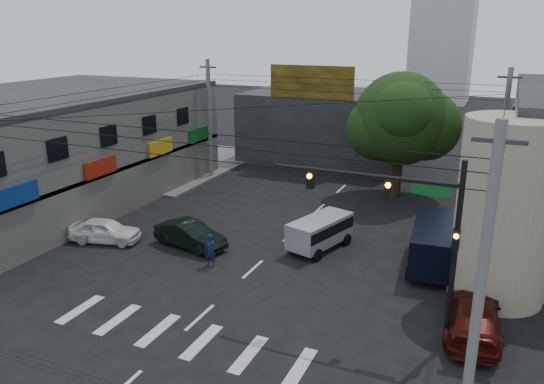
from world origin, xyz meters
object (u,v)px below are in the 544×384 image
Objects in this scene: utility_pole_far_left at (210,120)px; utility_pole_far_right at (501,143)px; maroon_sedan at (473,317)px; silver_minivan at (320,234)px; traffic_officer at (210,251)px; street_tree at (401,119)px; traffic_gantry at (409,219)px; dark_sedan at (190,235)px; navy_van at (435,246)px; utility_pole_near_right at (481,279)px; white_compact at (105,230)px.

utility_pole_far_right is at bearing 0.00° from utility_pole_far_left.
silver_minivan is at bearing -38.61° from maroon_sedan.
maroon_sedan is at bearing -7.17° from traffic_officer.
utility_pole_far_right reaches higher than silver_minivan.
utility_pole_far_right reaches higher than street_tree.
traffic_gantry is 10.97m from traffic_officer.
navy_van is at bearing -65.03° from dark_sedan.
utility_pole_far_left is at bearing 67.81° from silver_minivan.
silver_minivan is 6.09m from traffic_officer.
maroon_sedan is at bearing -163.85° from navy_van.
white_compact is at bearing 161.97° from utility_pole_near_right.
utility_pole_far_left is 21.40m from navy_van.
white_compact is at bearing 175.20° from traffic_officer.
white_compact is 0.73× the size of navy_van.
utility_pole_near_right reaches higher than street_tree.
maroon_sedan is 0.89× the size of navy_van.
utility_pole_near_right is 11.34m from navy_van.
utility_pole_far_right is 1.79× the size of maroon_sedan.
white_compact is 17.68m from navy_van.
street_tree is at bearing -19.04° from dark_sedan.
silver_minivan reaches higher than dark_sedan.
navy_van is (-2.39, -9.98, -3.48)m from utility_pole_far_right.
traffic_gantry is at bearing 22.59° from maroon_sedan.
traffic_gantry is 0.78× the size of utility_pole_far_left.
white_compact is 6.99m from traffic_officer.
utility_pole_far_right is 1.60× the size of navy_van.
street_tree is 1.95× the size of dark_sedan.
dark_sedan is 4.89m from white_compact.
navy_van is at bearing -91.30° from white_compact.
utility_pole_near_right is 6.15m from maroon_sedan.
street_tree is 2.07× the size of white_compact.
utility_pole_near_right reaches higher than dark_sedan.
utility_pole_near_right is (6.50, -21.50, -0.87)m from street_tree.
traffic_officer is at bearing 152.02° from silver_minivan.
utility_pole_far_left reaches higher than street_tree.
traffic_officer is (2.26, -1.68, 0.15)m from dark_sedan.
traffic_officer is at bearing -59.92° from utility_pole_far_left.
utility_pole_far_right is 16.19m from maroon_sedan.
traffic_gantry is 4.25× the size of traffic_officer.
utility_pole_near_right is 14.44m from traffic_officer.
street_tree reaches higher than dark_sedan.
utility_pole_far_right is at bearing 81.06° from traffic_gantry.
utility_pole_far_right is 2.12× the size of silver_minivan.
street_tree is 12.23m from silver_minivan.
utility_pole_far_right is (2.68, 17.00, -0.23)m from traffic_gantry.
silver_minivan is at bearing -55.79° from dark_sedan.
maroon_sedan reaches higher than dark_sedan.
dark_sedan is at bearing 128.69° from silver_minivan.
traffic_gantry reaches higher than dark_sedan.
maroon_sedan is 3.03× the size of traffic_officer.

